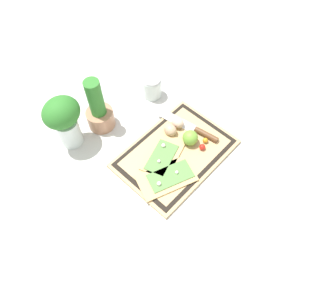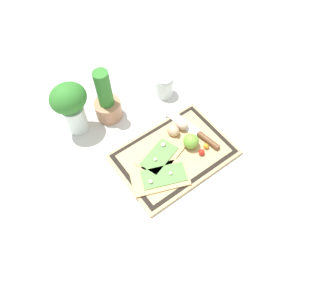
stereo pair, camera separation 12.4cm
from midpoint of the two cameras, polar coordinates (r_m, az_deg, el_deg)
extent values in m
plane|color=silver|center=(1.25, 3.87, -2.22)|extent=(6.00, 6.00, 0.00)
cube|color=tan|center=(1.25, 3.89, -2.06)|extent=(0.43, 0.30, 0.01)
cube|color=black|center=(1.24, 3.91, -1.88)|extent=(0.41, 0.28, 0.00)
cube|color=tan|center=(1.24, 3.91, -1.84)|extent=(0.37, 0.25, 0.00)
cube|color=tan|center=(1.18, 1.54, -6.06)|extent=(0.23, 0.18, 0.01)
cube|color=#568942|center=(1.18, 2.27, -5.76)|extent=(0.18, 0.13, 0.00)
sphere|color=silver|center=(1.16, 0.02, -6.78)|extent=(0.02, 0.02, 0.02)
sphere|color=silver|center=(1.18, 3.48, -5.34)|extent=(0.01, 0.01, 0.01)
cube|color=tan|center=(1.23, 1.71, -2.01)|extent=(0.21, 0.16, 0.01)
cube|color=#568942|center=(1.22, 1.35, -2.33)|extent=(0.16, 0.12, 0.00)
sphere|color=silver|center=(1.24, 2.02, -0.35)|extent=(0.02, 0.02, 0.02)
sphere|color=silver|center=(1.20, 0.74, -2.94)|extent=(0.01, 0.01, 0.01)
cube|color=silver|center=(1.32, 5.21, 3.57)|extent=(0.07, 0.17, 0.00)
cylinder|color=brown|center=(1.27, 9.81, 0.41)|extent=(0.04, 0.10, 0.02)
ellipsoid|color=tan|center=(1.27, 3.69, 2.17)|extent=(0.04, 0.05, 0.04)
ellipsoid|color=beige|center=(1.29, 5.20, 3.29)|extent=(0.04, 0.05, 0.04)
sphere|color=#70A838|center=(1.24, 6.89, 0.28)|extent=(0.06, 0.06, 0.06)
sphere|color=red|center=(1.24, 8.73, -1.64)|extent=(0.02, 0.02, 0.02)
sphere|color=orange|center=(1.26, 9.47, -0.59)|extent=(0.02, 0.02, 0.02)
cylinder|color=#AD7A5B|center=(1.34, -7.75, 5.84)|extent=(0.11, 0.11, 0.08)
cylinder|color=#2D7528|center=(1.27, -8.27, 8.73)|extent=(0.06, 0.06, 0.20)
cylinder|color=silver|center=(1.41, 1.87, 9.85)|extent=(0.08, 0.08, 0.09)
cylinder|color=#B73323|center=(1.43, 1.84, 9.11)|extent=(0.07, 0.07, 0.03)
cylinder|color=silver|center=(1.37, 1.92, 11.27)|extent=(0.08, 0.08, 0.01)
cylinder|color=silver|center=(1.31, -13.23, 4.26)|extent=(0.09, 0.09, 0.12)
ellipsoid|color=#2D7528|center=(1.23, -14.27, 7.55)|extent=(0.14, 0.12, 0.11)
camera|label=1|loc=(0.06, -87.13, 4.32)|focal=35.00mm
camera|label=2|loc=(0.06, 92.87, -4.32)|focal=35.00mm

